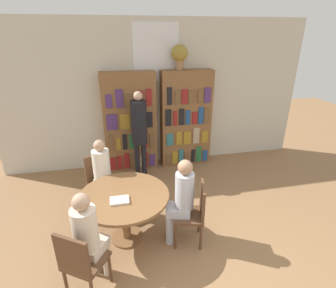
# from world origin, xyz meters

# --- Properties ---
(ground_plane) EXTENTS (16.00, 16.00, 0.00)m
(ground_plane) POSITION_xyz_m (0.00, 0.00, 0.00)
(ground_plane) COLOR olive
(wall_back) EXTENTS (6.40, 0.07, 3.00)m
(wall_back) POSITION_xyz_m (0.00, 3.35, 1.51)
(wall_back) COLOR beige
(wall_back) RESTS_ON ground_plane
(bookshelf_left) EXTENTS (1.06, 0.34, 2.03)m
(bookshelf_left) POSITION_xyz_m (-0.59, 3.15, 1.01)
(bookshelf_left) COLOR brown
(bookshelf_left) RESTS_ON ground_plane
(bookshelf_right) EXTENTS (1.06, 0.34, 2.03)m
(bookshelf_right) POSITION_xyz_m (0.59, 3.15, 1.01)
(bookshelf_right) COLOR brown
(bookshelf_right) RESTS_ON ground_plane
(flower_vase) EXTENTS (0.32, 0.32, 0.47)m
(flower_vase) POSITION_xyz_m (0.43, 3.16, 2.32)
(flower_vase) COLOR #997047
(flower_vase) RESTS_ON bookshelf_right
(reading_table) EXTENTS (1.21, 1.21, 0.74)m
(reading_table) POSITION_xyz_m (-0.86, 1.00, 0.62)
(reading_table) COLOR brown
(reading_table) RESTS_ON ground_plane
(chair_near_camera) EXTENTS (0.55, 0.55, 0.90)m
(chair_near_camera) POSITION_xyz_m (-1.37, 0.20, 0.50)
(chair_near_camera) COLOR brown
(chair_near_camera) RESTS_ON ground_plane
(chair_left_side) EXTENTS (0.52, 0.52, 0.90)m
(chair_left_side) POSITION_xyz_m (-1.21, 1.87, 0.50)
(chair_left_side) COLOR brown
(chair_left_side) RESTS_ON ground_plane
(chair_far_side) EXTENTS (0.49, 0.49, 0.90)m
(chair_far_side) POSITION_xyz_m (0.05, 0.76, 0.50)
(chair_far_side) COLOR brown
(chair_far_side) RESTS_ON ground_plane
(seated_reader_left) EXTENTS (0.37, 0.41, 1.24)m
(seated_reader_left) POSITION_xyz_m (-1.14, 1.71, 0.71)
(seated_reader_left) COLOR silver
(seated_reader_left) RESTS_ON ground_plane
(seated_reader_right) EXTENTS (0.39, 0.32, 1.26)m
(seated_reader_right) POSITION_xyz_m (-0.12, 0.80, 0.72)
(seated_reader_right) COLOR #B2B7C6
(seated_reader_right) RESTS_ON ground_plane
(seated_reader_back) EXTENTS (0.40, 0.41, 1.25)m
(seated_reader_back) POSITION_xyz_m (-1.27, 0.35, 0.71)
(seated_reader_back) COLOR beige
(seated_reader_back) RESTS_ON ground_plane
(librarian_standing) EXTENTS (0.29, 0.56, 1.76)m
(librarian_standing) POSITION_xyz_m (-0.46, 2.65, 1.07)
(librarian_standing) COLOR black
(librarian_standing) RESTS_ON ground_plane
(open_book_on_table) EXTENTS (0.24, 0.18, 0.03)m
(open_book_on_table) POSITION_xyz_m (-0.92, 0.85, 0.75)
(open_book_on_table) COLOR silver
(open_book_on_table) RESTS_ON reading_table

